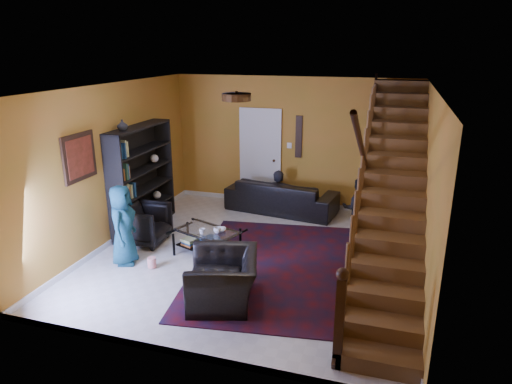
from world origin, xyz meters
TOP-DOWN VIEW (x-y plane):
  - floor at (0.00, 0.00)m, footprint 5.50×5.50m
  - room at (-1.33, 1.33)m, footprint 5.50×5.50m
  - staircase at (2.12, -0.00)m, footprint 0.95×5.02m
  - bookshelf at (-2.40, 0.60)m, footprint 0.35×1.80m
  - door at (-0.70, 2.73)m, footprint 0.82×0.05m
  - framed_picture at (-2.57, -0.90)m, footprint 0.04×0.74m
  - wall_hanging at (0.15, 2.73)m, footprint 0.14×0.03m
  - ceiling_fixture at (0.00, -0.80)m, footprint 0.40×0.40m
  - rug at (0.75, -0.24)m, footprint 3.64×4.03m
  - sofa at (-0.10, 2.30)m, footprint 2.43×1.22m
  - armchair_left at (-2.05, -0.02)m, footprint 0.81×0.79m
  - armchair_right at (0.01, -1.49)m, footprint 1.19×1.28m
  - person_adult_a at (-0.19, 2.35)m, footprint 0.49×0.32m
  - person_adult_b at (1.50, 2.35)m, footprint 0.68×0.55m
  - person_child at (-1.95, -0.83)m, footprint 0.57×0.73m
  - coffee_table at (-0.81, -0.09)m, footprint 1.21×0.94m
  - cup_a at (-0.61, -0.13)m, footprint 0.16×0.16m
  - cup_b at (-0.84, -0.24)m, footprint 0.10×0.10m
  - bowl at (-0.59, -0.04)m, footprint 0.25×0.25m
  - vase at (-2.41, 0.10)m, footprint 0.18×0.18m
  - popcorn_bucket at (-1.44, -0.89)m, footprint 0.18×0.18m

SIDE VIEW (x-z plane):
  - floor at x=0.00m, z-range 0.00..0.00m
  - rug at x=0.75m, z-range 0.00..0.02m
  - room at x=-1.33m, z-range -2.70..2.80m
  - popcorn_bucket at x=-1.44m, z-range 0.02..0.18m
  - person_adult_b at x=1.50m, z-range -0.45..0.85m
  - person_adult_a at x=-0.19m, z-range -0.45..0.88m
  - coffee_table at x=-0.81m, z-range 0.03..0.43m
  - sofa at x=-0.10m, z-range 0.00..0.68m
  - armchair_right at x=0.01m, z-range 0.00..0.69m
  - armchair_left at x=-2.05m, z-range 0.00..0.71m
  - bowl at x=-0.59m, z-range 0.40..0.45m
  - cup_b at x=-0.84m, z-range 0.40..0.49m
  - cup_a at x=-0.61m, z-range 0.40..0.50m
  - person_child at x=-1.95m, z-range 0.00..1.33m
  - bookshelf at x=-2.40m, z-range -0.04..1.96m
  - door at x=-0.70m, z-range 0.00..2.05m
  - staircase at x=2.12m, z-range -0.19..2.99m
  - wall_hanging at x=0.15m, z-range 1.10..2.00m
  - framed_picture at x=-2.57m, z-range 1.38..2.12m
  - vase at x=-2.41m, z-range 2.00..2.19m
  - ceiling_fixture at x=0.00m, z-range 2.69..2.79m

